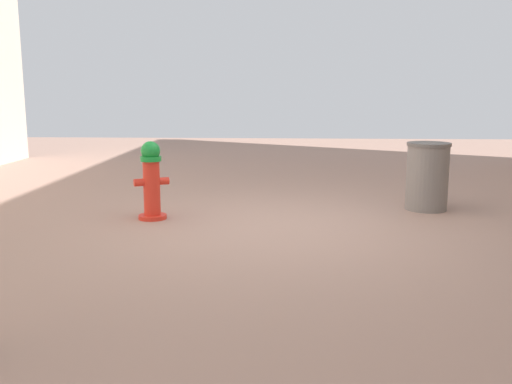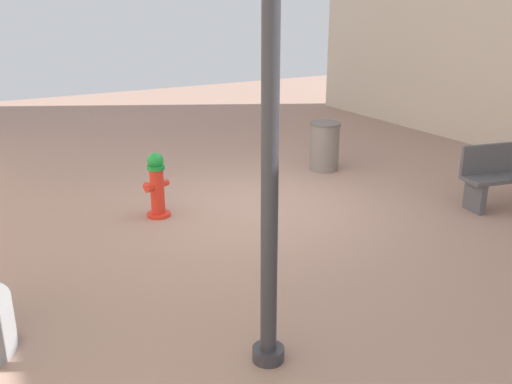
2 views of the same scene
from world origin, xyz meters
TOP-DOWN VIEW (x-y plane):
  - ground_plane at (0.00, 0.00)m, footprint 23.40×23.40m
  - fire_hydrant at (1.54, -0.34)m, footprint 0.42×0.40m
  - trash_bin at (-1.91, -1.06)m, footprint 0.56×0.56m

SIDE VIEW (x-z plane):
  - ground_plane at x=0.00m, z-range 0.00..0.00m
  - trash_bin at x=-1.91m, z-range 0.00..0.88m
  - fire_hydrant at x=1.54m, z-range 0.00..0.95m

